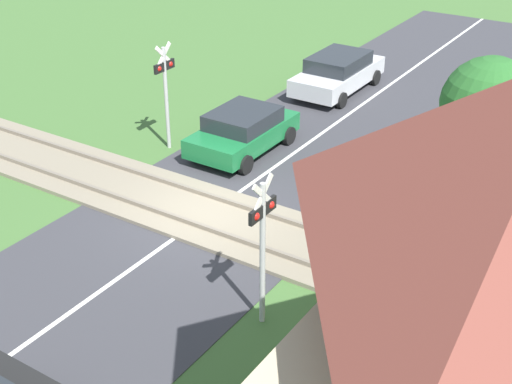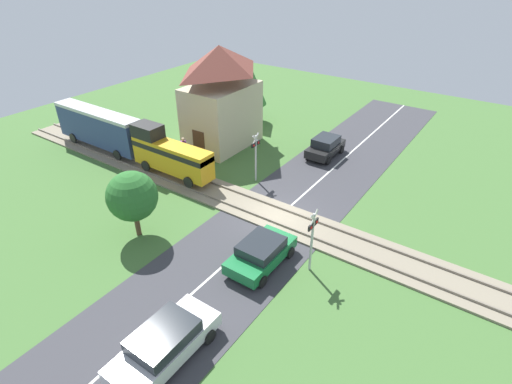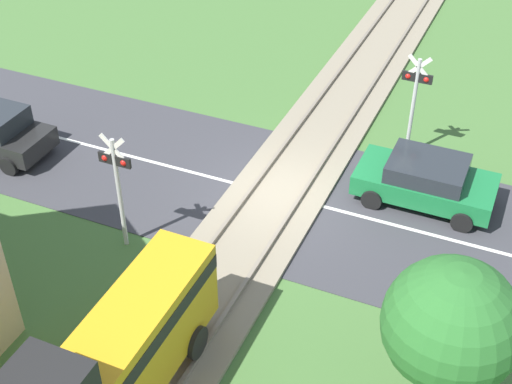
{
  "view_description": "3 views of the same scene",
  "coord_description": "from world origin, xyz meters",
  "px_view_note": "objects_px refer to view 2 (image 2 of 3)",
  "views": [
    {
      "loc": [
        13.08,
        10.05,
        9.62
      ],
      "look_at": [
        0.0,
        1.58,
        1.2
      ],
      "focal_mm": 50.0,
      "sensor_mm": 36.0,
      "label": 1
    },
    {
      "loc": [
        -16.56,
        -9.89,
        13.44
      ],
      "look_at": [
        0.0,
        1.58,
        1.2
      ],
      "focal_mm": 28.0,
      "sensor_mm": 36.0,
      "label": 2
    },
    {
      "loc": [
        -6.07,
        15.44,
        12.53
      ],
      "look_at": [
        0.0,
        1.58,
        1.2
      ],
      "focal_mm": 50.0,
      "sensor_mm": 36.0,
      "label": 3
    }
  ],
  "objects_px": {
    "station_building": "(221,99)",
    "pedestrian_by_station": "(184,149)",
    "car_far_side": "(325,146)",
    "train": "(126,137)",
    "car_behind_queue": "(165,343)",
    "crossing_signal_west_approach": "(312,234)",
    "crossing_signal_east_approach": "(256,151)",
    "car_near_crossing": "(261,252)"
  },
  "relations": [
    {
      "from": "crossing_signal_east_approach",
      "to": "car_behind_queue",
      "type": "bearing_deg",
      "value": -159.21
    },
    {
      "from": "train",
      "to": "station_building",
      "type": "xyz_separation_m",
      "value": [
        6.24,
        -3.87,
        1.9
      ]
    },
    {
      "from": "car_far_side",
      "to": "pedestrian_by_station",
      "type": "height_order",
      "value": "pedestrian_by_station"
    },
    {
      "from": "pedestrian_by_station",
      "to": "car_far_side",
      "type": "bearing_deg",
      "value": -52.5
    },
    {
      "from": "crossing_signal_east_approach",
      "to": "station_building",
      "type": "relative_size",
      "value": 0.44
    },
    {
      "from": "car_behind_queue",
      "to": "crossing_signal_west_approach",
      "type": "xyz_separation_m",
      "value": [
        7.51,
        -2.17,
        1.4
      ]
    },
    {
      "from": "train",
      "to": "car_behind_queue",
      "type": "bearing_deg",
      "value": -125.77
    },
    {
      "from": "crossing_signal_west_approach",
      "to": "crossing_signal_east_approach",
      "type": "bearing_deg",
      "value": 51.28
    },
    {
      "from": "train",
      "to": "car_far_side",
      "type": "relative_size",
      "value": 4.18
    },
    {
      "from": "car_near_crossing",
      "to": "station_building",
      "type": "bearing_deg",
      "value": 46.15
    },
    {
      "from": "car_far_side",
      "to": "station_building",
      "type": "xyz_separation_m",
      "value": [
        -2.76,
        7.69,
        2.98
      ]
    },
    {
      "from": "car_near_crossing",
      "to": "car_behind_queue",
      "type": "height_order",
      "value": "car_behind_queue"
    },
    {
      "from": "crossing_signal_west_approach",
      "to": "pedestrian_by_station",
      "type": "xyz_separation_m",
      "value": [
        5.44,
        13.46,
        -1.38
      ]
    },
    {
      "from": "crossing_signal_west_approach",
      "to": "crossing_signal_east_approach",
      "type": "height_order",
      "value": "same"
    },
    {
      "from": "train",
      "to": "station_building",
      "type": "bearing_deg",
      "value": -31.85
    },
    {
      "from": "train",
      "to": "crossing_signal_west_approach",
      "type": "xyz_separation_m",
      "value": [
        -2.9,
        -16.62,
        0.3
      ]
    },
    {
      "from": "car_far_side",
      "to": "station_building",
      "type": "distance_m",
      "value": 8.7
    },
    {
      "from": "train",
      "to": "pedestrian_by_station",
      "type": "relative_size",
      "value": 8.77
    },
    {
      "from": "train",
      "to": "car_near_crossing",
      "type": "height_order",
      "value": "train"
    },
    {
      "from": "car_far_side",
      "to": "crossing_signal_east_approach",
      "type": "height_order",
      "value": "crossing_signal_east_approach"
    },
    {
      "from": "pedestrian_by_station",
      "to": "train",
      "type": "bearing_deg",
      "value": 128.81
    },
    {
      "from": "crossing_signal_east_approach",
      "to": "station_building",
      "type": "distance_m",
      "value": 6.65
    },
    {
      "from": "car_far_side",
      "to": "crossing_signal_west_approach",
      "type": "relative_size",
      "value": 1.06
    },
    {
      "from": "train",
      "to": "station_building",
      "type": "height_order",
      "value": "station_building"
    },
    {
      "from": "car_behind_queue",
      "to": "train",
      "type": "bearing_deg",
      "value": 54.23
    },
    {
      "from": "car_near_crossing",
      "to": "car_far_side",
      "type": "xyz_separation_m",
      "value": [
        12.92,
        2.88,
        0.05
      ]
    },
    {
      "from": "pedestrian_by_station",
      "to": "car_near_crossing",
      "type": "bearing_deg",
      "value": -119.8
    },
    {
      "from": "car_behind_queue",
      "to": "crossing_signal_west_approach",
      "type": "bearing_deg",
      "value": -16.13
    },
    {
      "from": "car_near_crossing",
      "to": "pedestrian_by_station",
      "type": "distance_m",
      "value": 13.01
    },
    {
      "from": "car_far_side",
      "to": "crossing_signal_east_approach",
      "type": "xyz_separation_m",
      "value": [
        -6.1,
        2.17,
        1.38
      ]
    },
    {
      "from": "car_behind_queue",
      "to": "pedestrian_by_station",
      "type": "relative_size",
      "value": 2.62
    },
    {
      "from": "station_building",
      "to": "crossing_signal_east_approach",
      "type": "bearing_deg",
      "value": -121.18
    },
    {
      "from": "crossing_signal_west_approach",
      "to": "car_far_side",
      "type": "bearing_deg",
      "value": 23.02
    },
    {
      "from": "crossing_signal_west_approach",
      "to": "station_building",
      "type": "relative_size",
      "value": 0.44
    },
    {
      "from": "train",
      "to": "pedestrian_by_station",
      "type": "distance_m",
      "value": 4.2
    },
    {
      "from": "car_near_crossing",
      "to": "pedestrian_by_station",
      "type": "relative_size",
      "value": 2.26
    },
    {
      "from": "station_building",
      "to": "pedestrian_by_station",
      "type": "distance_m",
      "value": 4.8
    },
    {
      "from": "train",
      "to": "car_behind_queue",
      "type": "relative_size",
      "value": 3.35
    },
    {
      "from": "car_far_side",
      "to": "car_behind_queue",
      "type": "height_order",
      "value": "car_far_side"
    },
    {
      "from": "car_behind_queue",
      "to": "station_building",
      "type": "height_order",
      "value": "station_building"
    },
    {
      "from": "car_behind_queue",
      "to": "car_far_side",
      "type": "bearing_deg",
      "value": 8.44
    },
    {
      "from": "car_near_crossing",
      "to": "train",
      "type": "bearing_deg",
      "value": 74.81
    }
  ]
}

